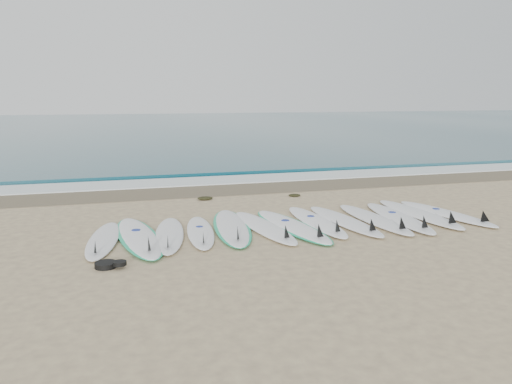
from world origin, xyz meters
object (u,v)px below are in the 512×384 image
object	(u,v)px
leash_coil	(109,264)
surfboard_6	(293,226)
surfboard_12	(448,213)
surfboard_0	(103,240)

from	to	relation	value
leash_coil	surfboard_6	bearing A→B (deg)	21.37
surfboard_6	surfboard_12	distance (m)	3.48
surfboard_6	surfboard_12	size ratio (longest dim) A/B	1.05
leash_coil	surfboard_0	bearing A→B (deg)	94.49
surfboard_12	surfboard_0	bearing A→B (deg)	170.58
surfboard_0	surfboard_6	distance (m)	3.47
surfboard_0	surfboard_6	size ratio (longest dim) A/B	0.86
surfboard_6	leash_coil	world-z (taller)	surfboard_6
leash_coil	surfboard_12	bearing A→B (deg)	11.26
surfboard_6	surfboard_12	xyz separation A→B (m)	(3.48, 0.05, 0.01)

